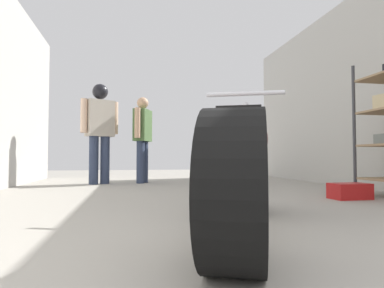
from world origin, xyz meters
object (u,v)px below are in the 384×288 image
mechanic_with_helmet (100,124)px  motorcycle_maroon_cruiser (242,165)px  motorcycle_black_naked (219,164)px  red_toolbox (350,191)px  mechanic_in_blue (143,134)px

mechanic_with_helmet → motorcycle_maroon_cruiser: bearing=-74.1°
motorcycle_maroon_cruiser → motorcycle_black_naked: 4.32m
mechanic_with_helmet → red_toolbox: 4.15m
mechanic_in_blue → red_toolbox: (2.19, -2.87, -0.81)m
motorcycle_maroon_cruiser → motorcycle_black_naked: motorcycle_maroon_cruiser is taller
motorcycle_maroon_cruiser → mechanic_with_helmet: bearing=105.9°
motorcycle_maroon_cruiser → motorcycle_black_naked: size_ratio=1.17×
motorcycle_black_naked → mechanic_with_helmet: mechanic_with_helmet is taller
motorcycle_black_naked → mechanic_in_blue: 1.56m
motorcycle_black_naked → mechanic_with_helmet: size_ratio=1.01×
motorcycle_maroon_cruiser → mechanic_in_blue: bearing=95.7°
motorcycle_black_naked → red_toolbox: size_ratio=4.30×
motorcycle_black_naked → mechanic_in_blue: bearing=177.2°
mechanic_in_blue → mechanic_with_helmet: size_ratio=0.89×
red_toolbox → motorcycle_black_naked: bearing=104.8°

